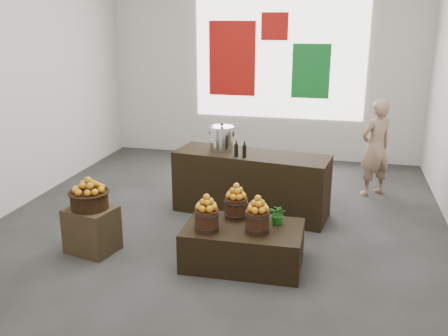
% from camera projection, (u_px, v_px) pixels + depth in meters
% --- Properties ---
extents(ground, '(7.00, 7.00, 0.00)m').
position_uv_depth(ground, '(219.00, 224.00, 6.73)').
color(ground, '#373735').
rests_on(ground, ground).
extents(back_wall, '(6.00, 0.04, 4.00)m').
position_uv_depth(back_wall, '(264.00, 54.00, 9.40)').
color(back_wall, beige).
rests_on(back_wall, ground).
extents(back_opening, '(3.20, 0.02, 2.40)m').
position_uv_depth(back_opening, '(279.00, 54.00, 9.31)').
color(back_opening, white).
rests_on(back_opening, back_wall).
extents(deco_red_left, '(0.90, 0.04, 1.40)m').
position_uv_depth(deco_red_left, '(232.00, 59.00, 9.53)').
color(deco_red_left, '#A5110C').
rests_on(deco_red_left, back_wall).
extents(deco_green_right, '(0.70, 0.04, 1.00)m').
position_uv_depth(deco_green_right, '(311.00, 71.00, 9.26)').
color(deco_green_right, '#106A23').
rests_on(deco_green_right, back_wall).
extents(deco_red_upper, '(0.50, 0.04, 0.50)m').
position_uv_depth(deco_red_upper, '(275.00, 26.00, 9.18)').
color(deco_red_upper, '#A5110C').
rests_on(deco_red_upper, back_wall).
extents(crate, '(0.63, 0.56, 0.54)m').
position_uv_depth(crate, '(92.00, 230.00, 5.88)').
color(crate, '#453620').
rests_on(crate, ground).
extents(wicker_basket, '(0.43, 0.43, 0.20)m').
position_uv_depth(wicker_basket, '(89.00, 200.00, 5.78)').
color(wicker_basket, black).
rests_on(wicker_basket, crate).
extents(apples_in_basket, '(0.34, 0.34, 0.18)m').
position_uv_depth(apples_in_basket, '(88.00, 185.00, 5.72)').
color(apples_in_basket, '#960604').
rests_on(apples_in_basket, wicker_basket).
extents(display_table, '(1.32, 0.82, 0.45)m').
position_uv_depth(display_table, '(243.00, 245.00, 5.58)').
color(display_table, black).
rests_on(display_table, ground).
extents(apple_bucket_front_left, '(0.26, 0.26, 0.24)m').
position_uv_depth(apple_bucket_front_left, '(207.00, 220.00, 5.39)').
color(apple_bucket_front_left, '#3A1C10').
rests_on(apple_bucket_front_left, display_table).
extents(apples_in_bucket_front_left, '(0.20, 0.20, 0.18)m').
position_uv_depth(apples_in_bucket_front_left, '(207.00, 202.00, 5.33)').
color(apples_in_bucket_front_left, '#960604').
rests_on(apples_in_bucket_front_left, apple_bucket_front_left).
extents(apple_bucket_front_right, '(0.26, 0.26, 0.24)m').
position_uv_depth(apple_bucket_front_right, '(257.00, 222.00, 5.35)').
color(apple_bucket_front_right, '#3A1C10').
rests_on(apple_bucket_front_right, display_table).
extents(apples_in_bucket_front_right, '(0.20, 0.20, 0.18)m').
position_uv_depth(apples_in_bucket_front_right, '(258.00, 204.00, 5.29)').
color(apples_in_bucket_front_right, '#960604').
rests_on(apples_in_bucket_front_right, apple_bucket_front_right).
extents(apple_bucket_rear, '(0.26, 0.26, 0.24)m').
position_uv_depth(apple_bucket_rear, '(236.00, 208.00, 5.73)').
color(apple_bucket_rear, '#3A1C10').
rests_on(apple_bucket_rear, display_table).
extents(apples_in_bucket_rear, '(0.20, 0.20, 0.18)m').
position_uv_depth(apples_in_bucket_rear, '(236.00, 191.00, 5.67)').
color(apples_in_bucket_rear, '#960604').
rests_on(apples_in_bucket_rear, apple_bucket_rear).
extents(herb_garnish_right, '(0.27, 0.25, 0.24)m').
position_uv_depth(herb_garnish_right, '(278.00, 214.00, 5.56)').
color(herb_garnish_right, '#135D13').
rests_on(herb_garnish_right, display_table).
extents(herb_garnish_left, '(0.18, 0.16, 0.28)m').
position_uv_depth(herb_garnish_left, '(204.00, 208.00, 5.67)').
color(herb_garnish_left, '#135D13').
rests_on(herb_garnish_left, display_table).
extents(counter, '(2.21, 0.97, 0.87)m').
position_uv_depth(counter, '(251.00, 184.00, 6.98)').
color(counter, black).
rests_on(counter, ground).
extents(stock_pot_left, '(0.33, 0.33, 0.33)m').
position_uv_depth(stock_pot_left, '(222.00, 139.00, 6.95)').
color(stock_pot_left, silver).
rests_on(stock_pot_left, counter).
extents(oil_cruets, '(0.16, 0.08, 0.24)m').
position_uv_depth(oil_cruets, '(246.00, 149.00, 6.63)').
color(oil_cruets, black).
rests_on(oil_cruets, counter).
extents(shopper, '(0.65, 0.62, 1.51)m').
position_uv_depth(shopper, '(375.00, 148.00, 7.61)').
color(shopper, '#95745B').
rests_on(shopper, ground).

